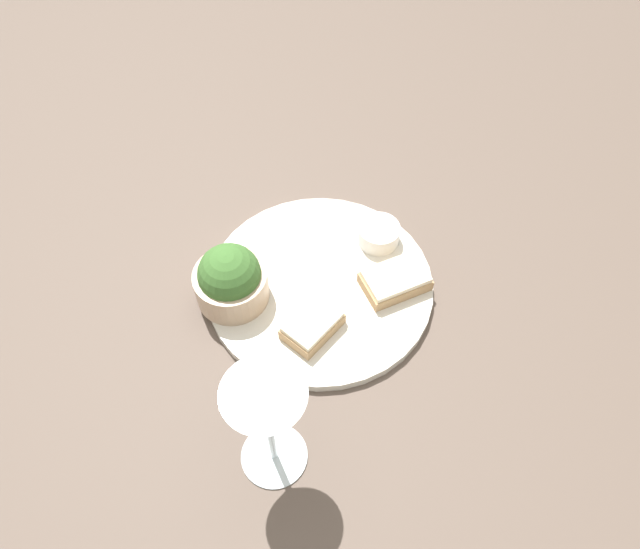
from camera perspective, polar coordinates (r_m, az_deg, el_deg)
The scene contains 7 objects.
ground_plane at distance 0.87m, azimuth -0.00°, elevation -1.28°, with size 4.00×4.00×0.00m, color brown.
dinner_plate at distance 0.87m, azimuth -0.00°, elevation -1.02°, with size 0.31×0.31×0.01m.
salad_bowl at distance 0.82m, azimuth -8.17°, elevation -0.66°, with size 0.10×0.10×0.09m.
sauce_ramekin at distance 0.90m, azimuth 5.40°, elevation 3.78°, with size 0.06×0.06×0.03m.
cheese_toast_near at distance 0.85m, azimuth 6.90°, elevation -0.52°, with size 0.10×0.08×0.03m.
cheese_toast_far at distance 0.81m, azimuth -0.71°, elevation -4.65°, with size 0.09×0.09×0.03m.
wine_glass at distance 0.65m, azimuth -4.86°, elevation -12.70°, with size 0.09×0.09×0.18m.
Camera 1 is at (-0.08, -0.48, 0.73)m, focal length 35.00 mm.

